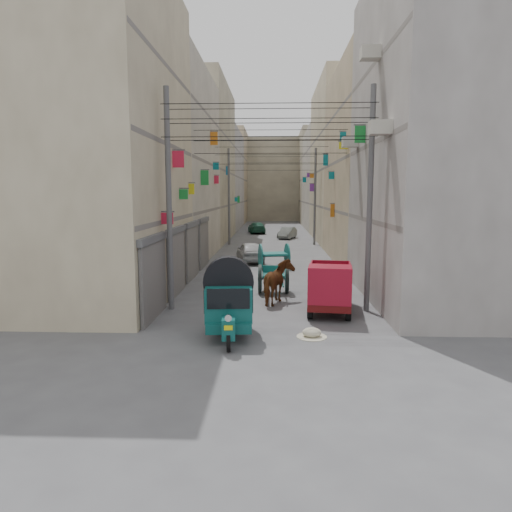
{
  "coord_description": "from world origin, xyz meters",
  "views": [
    {
      "loc": [
        0.21,
        -10.44,
        4.26
      ],
      "look_at": [
        -0.47,
        6.5,
        1.94
      ],
      "focal_mm": 32.0,
      "sensor_mm": 36.0,
      "label": 1
    }
  ],
  "objects_px": {
    "distant_car_grey": "(287,233)",
    "distant_car_green": "(257,228)",
    "auto_rickshaw": "(229,301)",
    "second_cart": "(274,255)",
    "horse": "(278,282)",
    "mini_truck": "(330,290)",
    "distant_car_white": "(250,252)",
    "tonga_cart": "(273,278)",
    "feed_sack": "(312,332)"
  },
  "relations": [
    {
      "from": "auto_rickshaw",
      "to": "feed_sack",
      "type": "xyz_separation_m",
      "value": [
        2.49,
        0.03,
        -0.95
      ]
    },
    {
      "from": "auto_rickshaw",
      "to": "mini_truck",
      "type": "height_order",
      "value": "mini_truck"
    },
    {
      "from": "auto_rickshaw",
      "to": "second_cart",
      "type": "distance_m",
      "value": 12.69
    },
    {
      "from": "tonga_cart",
      "to": "distant_car_white",
      "type": "xyz_separation_m",
      "value": [
        -1.47,
        9.21,
        -0.01
      ]
    },
    {
      "from": "distant_car_green",
      "to": "mini_truck",
      "type": "bearing_deg",
      "value": 88.47
    },
    {
      "from": "auto_rickshaw",
      "to": "tonga_cart",
      "type": "relative_size",
      "value": 0.96
    },
    {
      "from": "horse",
      "to": "distant_car_grey",
      "type": "distance_m",
      "value": 26.2
    },
    {
      "from": "distant_car_grey",
      "to": "mini_truck",
      "type": "bearing_deg",
      "value": -71.79
    },
    {
      "from": "second_cart",
      "to": "distant_car_green",
      "type": "height_order",
      "value": "second_cart"
    },
    {
      "from": "distant_car_grey",
      "to": "distant_car_green",
      "type": "height_order",
      "value": "distant_car_green"
    },
    {
      "from": "second_cart",
      "to": "distant_car_white",
      "type": "xyz_separation_m",
      "value": [
        -1.49,
        2.71,
        -0.13
      ]
    },
    {
      "from": "feed_sack",
      "to": "distant_car_green",
      "type": "bearing_deg",
      "value": 94.78
    },
    {
      "from": "mini_truck",
      "to": "second_cart",
      "type": "relative_size",
      "value": 1.85
    },
    {
      "from": "second_cart",
      "to": "tonga_cart",
      "type": "bearing_deg",
      "value": -100.99
    },
    {
      "from": "distant_car_green",
      "to": "tonga_cart",
      "type": "bearing_deg",
      "value": 85.47
    },
    {
      "from": "horse",
      "to": "feed_sack",
      "type": "bearing_deg",
      "value": 119.4
    },
    {
      "from": "tonga_cart",
      "to": "feed_sack",
      "type": "height_order",
      "value": "tonga_cart"
    },
    {
      "from": "second_cart",
      "to": "distant_car_white",
      "type": "height_order",
      "value": "second_cart"
    },
    {
      "from": "feed_sack",
      "to": "horse",
      "type": "height_order",
      "value": "horse"
    },
    {
      "from": "tonga_cart",
      "to": "horse",
      "type": "height_order",
      "value": "horse"
    },
    {
      "from": "second_cart",
      "to": "auto_rickshaw",
      "type": "bearing_deg",
      "value": -106.94
    },
    {
      "from": "auto_rickshaw",
      "to": "distant_car_grey",
      "type": "height_order",
      "value": "auto_rickshaw"
    },
    {
      "from": "second_cart",
      "to": "distant_car_grey",
      "type": "bearing_deg",
      "value": 75.03
    },
    {
      "from": "feed_sack",
      "to": "distant_car_green",
      "type": "xyz_separation_m",
      "value": [
        -3.05,
        36.42,
        0.45
      ]
    },
    {
      "from": "auto_rickshaw",
      "to": "feed_sack",
      "type": "distance_m",
      "value": 2.67
    },
    {
      "from": "mini_truck",
      "to": "horse",
      "type": "distance_m",
      "value": 2.38
    },
    {
      "from": "mini_truck",
      "to": "distant_car_grey",
      "type": "relative_size",
      "value": 1.05
    },
    {
      "from": "feed_sack",
      "to": "distant_car_green",
      "type": "height_order",
      "value": "distant_car_green"
    },
    {
      "from": "tonga_cart",
      "to": "distant_car_white",
      "type": "height_order",
      "value": "distant_car_white"
    },
    {
      "from": "second_cart",
      "to": "distant_car_white",
      "type": "relative_size",
      "value": 0.5
    },
    {
      "from": "mini_truck",
      "to": "distant_car_white",
      "type": "distance_m",
      "value": 13.13
    },
    {
      "from": "feed_sack",
      "to": "distant_car_white",
      "type": "xyz_separation_m",
      "value": [
        -2.64,
        15.28,
        0.5
      ]
    },
    {
      "from": "second_cart",
      "to": "horse",
      "type": "distance_m",
      "value": 8.41
    },
    {
      "from": "distant_car_white",
      "to": "distant_car_grey",
      "type": "xyz_separation_m",
      "value": [
        2.76,
        15.06,
        -0.1
      ]
    },
    {
      "from": "auto_rickshaw",
      "to": "distant_car_green",
      "type": "height_order",
      "value": "auto_rickshaw"
    },
    {
      "from": "mini_truck",
      "to": "distant_car_green",
      "type": "height_order",
      "value": "mini_truck"
    },
    {
      "from": "auto_rickshaw",
      "to": "distant_car_green",
      "type": "bearing_deg",
      "value": 85.66
    },
    {
      "from": "tonga_cart",
      "to": "distant_car_green",
      "type": "relative_size",
      "value": 0.68
    },
    {
      "from": "second_cart",
      "to": "feed_sack",
      "type": "relative_size",
      "value": 3.31
    },
    {
      "from": "mini_truck",
      "to": "distant_car_green",
      "type": "relative_size",
      "value": 0.85
    },
    {
      "from": "feed_sack",
      "to": "distant_car_white",
      "type": "height_order",
      "value": "distant_car_white"
    },
    {
      "from": "horse",
      "to": "distant_car_green",
      "type": "xyz_separation_m",
      "value": [
        -2.07,
        32.25,
        -0.25
      ]
    },
    {
      "from": "tonga_cart",
      "to": "horse",
      "type": "xyz_separation_m",
      "value": [
        0.19,
        -1.91,
        0.19
      ]
    },
    {
      "from": "tonga_cart",
      "to": "second_cart",
      "type": "relative_size",
      "value": 1.48
    },
    {
      "from": "auto_rickshaw",
      "to": "distant_car_grey",
      "type": "xyz_separation_m",
      "value": [
        2.61,
        30.38,
        -0.55
      ]
    },
    {
      "from": "auto_rickshaw",
      "to": "distant_car_green",
      "type": "distance_m",
      "value": 36.46
    },
    {
      "from": "tonga_cart",
      "to": "second_cart",
      "type": "bearing_deg",
      "value": 89.05
    },
    {
      "from": "feed_sack",
      "to": "horse",
      "type": "bearing_deg",
      "value": 103.23
    },
    {
      "from": "tonga_cart",
      "to": "distant_car_green",
      "type": "xyz_separation_m",
      "value": [
        -1.88,
        30.34,
        -0.06
      ]
    },
    {
      "from": "auto_rickshaw",
      "to": "mini_truck",
      "type": "xyz_separation_m",
      "value": [
        3.32,
        2.66,
        -0.2
      ]
    }
  ]
}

